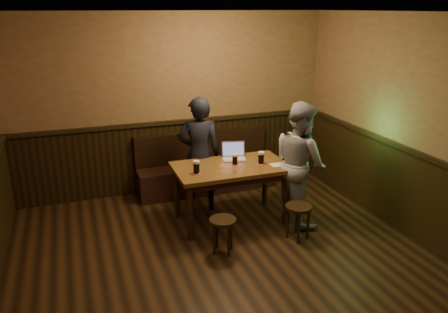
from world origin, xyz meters
name	(u,v)px	position (x,y,z in m)	size (l,w,h in m)	color
room	(239,179)	(0.00, 0.22, 1.20)	(5.04, 6.04, 2.84)	black
bench	(205,172)	(0.42, 2.75, 0.31)	(2.20, 0.50, 0.95)	black
pub_table	(231,173)	(0.42, 1.57, 0.71)	(1.54, 0.88, 0.82)	brown
stool_left	(223,226)	(0.04, 0.82, 0.36)	(0.40, 0.40, 0.45)	black
stool_right	(299,212)	(1.06, 0.81, 0.37)	(0.45, 0.45, 0.46)	black
pint_left	(196,167)	(-0.10, 1.45, 0.91)	(0.11, 0.11, 0.17)	#B1151A
pint_mid	(235,159)	(0.49, 1.59, 0.90)	(0.10, 0.10, 0.15)	#B1151A
pint_right	(261,158)	(0.84, 1.50, 0.91)	(0.11, 0.11, 0.17)	#B1151A
laptop	(234,155)	(0.56, 1.83, 0.88)	(0.37, 0.32, 0.23)	silver
menu	(279,165)	(1.04, 1.39, 0.82)	(0.22, 0.15, 0.00)	silver
person_suit	(199,154)	(0.14, 2.10, 0.84)	(0.62, 0.40, 1.69)	black
person_grey	(300,163)	(1.32, 1.29, 0.85)	(0.82, 0.64, 1.69)	gray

